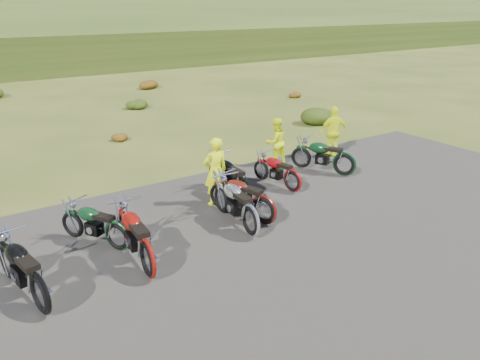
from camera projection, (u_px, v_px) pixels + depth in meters
ground at (263, 224)px, 11.66m from camera, size 300.00×300.00×0.00m
gravel_pad at (318, 258)px, 10.10m from camera, size 20.00×12.00×0.04m
shrub_4 at (118, 135)px, 18.52m from camera, size 0.77×0.77×0.45m
shrub_5 at (136, 103)px, 24.12m from camera, size 1.03×1.03×0.61m
shrub_6 at (147, 83)px, 29.72m from camera, size 1.30×1.30×0.77m
shrub_7 at (318, 113)px, 21.31m from camera, size 1.56×1.56×0.92m
shrub_8 at (292, 94)px, 27.02m from camera, size 0.77×0.77×0.45m
motorcycle_0 at (44, 314)px, 8.28m from camera, size 1.17×2.36×1.19m
motorcycle_1 at (149, 278)px, 9.36m from camera, size 0.92×2.37×1.22m
motorcycle_2 at (119, 251)px, 10.37m from camera, size 1.55×2.05×1.04m
motorcycle_3 at (250, 237)px, 11.01m from camera, size 0.92×2.29×1.17m
motorcycle_4 at (264, 225)px, 11.60m from camera, size 1.32×2.27×1.13m
motorcycle_5 at (243, 207)px, 12.62m from camera, size 0.87×2.35×1.21m
motorcycle_6 at (292, 193)px, 13.56m from camera, size 0.91×1.99×1.01m
motorcycle_7 at (343, 176)px, 14.82m from camera, size 1.63×2.27×1.14m
person_middle at (216, 172)px, 12.42m from camera, size 0.71×0.49×1.87m
person_right_a at (276, 143)px, 15.52m from camera, size 0.79×0.62×1.61m
person_right_b at (333, 133)px, 16.35m from camera, size 1.14×0.73×1.80m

